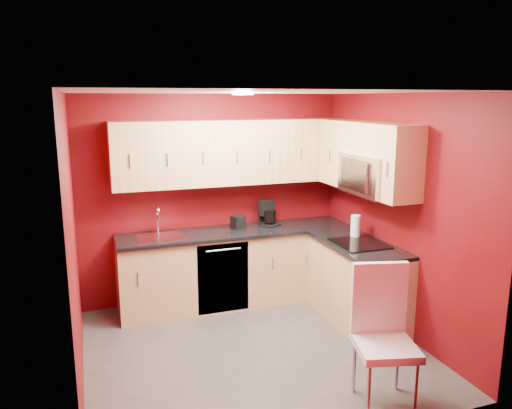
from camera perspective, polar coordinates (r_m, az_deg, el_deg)
floor at (r=5.16m, az=-0.30°, el=-16.23°), size 3.20×3.20×0.00m
ceiling at (r=4.55m, az=-0.34°, el=12.73°), size 3.20×3.20×0.00m
wall_back at (r=6.10m, az=-4.93°, el=0.70°), size 3.20×0.00×3.20m
wall_front at (r=3.39m, az=8.10°, el=-8.76°), size 3.20×0.00×3.20m
wall_left at (r=4.46m, az=-20.18°, el=-4.25°), size 0.00×3.00×3.00m
wall_right at (r=5.42m, az=15.87°, el=-1.16°), size 0.00×3.00×3.00m
base_cabinets_back at (r=6.09m, az=-2.24°, el=-7.24°), size 2.80×0.60×0.87m
base_cabinets_right at (r=5.70m, az=11.44°, el=-8.86°), size 0.60×1.30×0.87m
countertop_back at (r=5.94m, az=-2.23°, el=-3.14°), size 2.80×0.63×0.04m
countertop_right at (r=5.54m, az=11.58°, el=-4.53°), size 0.63×1.27×0.04m
upper_cabinets_back at (r=5.90m, az=-2.71°, el=6.00°), size 2.80×0.35×0.75m
upper_cabinets_right at (r=5.59m, az=12.17°, el=6.04°), size 0.35×1.55×0.75m
microwave at (r=5.40m, az=13.11°, el=3.36°), size 0.42×0.76×0.42m
cooktop at (r=5.50m, az=11.73°, el=-4.38°), size 0.50×0.55×0.01m
sink at (r=5.76m, az=-10.89°, el=-3.30°), size 0.52×0.42×0.35m
dishwasher_front at (r=5.76m, az=-3.78°, el=-8.40°), size 0.60×0.02×0.82m
downlight at (r=4.83m, az=-1.53°, el=12.51°), size 0.20×0.20×0.01m
coffee_maker at (r=6.11m, az=1.59°, el=-1.01°), size 0.26×0.30×0.31m
napkin_holder at (r=6.00m, az=-2.05°, el=-2.04°), size 0.18×0.18×0.15m
paper_towel at (r=5.72m, az=11.31°, el=-2.46°), size 0.15×0.15×0.25m
dining_chair at (r=4.23m, az=14.61°, el=-14.69°), size 0.57×0.58×1.14m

